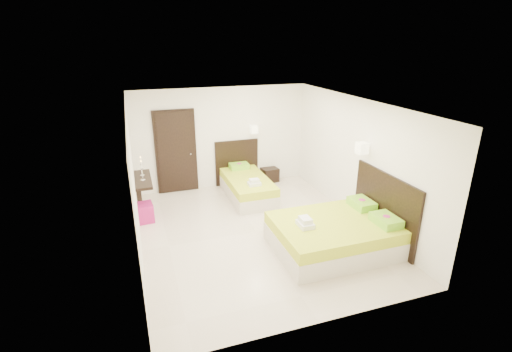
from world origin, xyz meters
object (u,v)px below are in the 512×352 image
object	(u,v)px
bed_single	(247,185)
nightstand	(269,175)
bed_double	(338,232)
ottoman	(144,213)

from	to	relation	value
bed_single	nightstand	bearing A→B (deg)	40.19
bed_double	ottoman	distance (m)	4.10
bed_double	nightstand	bearing A→B (deg)	89.44
bed_single	bed_double	world-z (taller)	bed_double
bed_single	bed_double	xyz separation A→B (m)	(0.86, -2.93, 0.03)
bed_single	ottoman	xyz separation A→B (m)	(-2.52, -0.63, -0.09)
bed_single	nightstand	size ratio (longest dim) A/B	4.52
ottoman	nightstand	bearing A→B (deg)	22.03
nightstand	ottoman	xyz separation A→B (m)	(-3.42, -1.38, 0.01)
bed_double	nightstand	xyz separation A→B (m)	(0.04, 3.69, -0.13)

